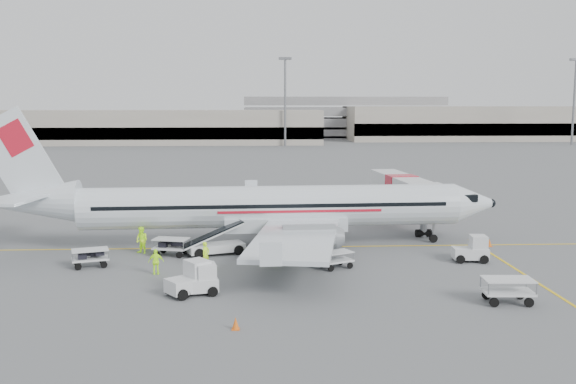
# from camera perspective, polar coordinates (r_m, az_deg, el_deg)

# --- Properties ---
(ground) EXTENTS (360.00, 360.00, 0.00)m
(ground) POSITION_cam_1_polar(r_m,az_deg,el_deg) (47.02, 0.12, -4.92)
(ground) COLOR #56595B
(stripe_lead) EXTENTS (44.00, 0.20, 0.01)m
(stripe_lead) POSITION_cam_1_polar(r_m,az_deg,el_deg) (47.02, 0.12, -4.92)
(stripe_lead) COLOR yellow
(stripe_lead) RESTS_ON ground
(stripe_cross) EXTENTS (0.20, 20.00, 0.01)m
(stripe_cross) POSITION_cam_1_polar(r_m,az_deg,el_deg) (42.47, 20.08, -6.77)
(stripe_cross) COLOR yellow
(stripe_cross) RESTS_ON ground
(terminal_west) EXTENTS (110.00, 22.00, 9.00)m
(terminal_west) POSITION_cam_1_polar(r_m,az_deg,el_deg) (179.90, -14.97, 5.61)
(terminal_west) COLOR gray
(terminal_west) RESTS_ON ground
(terminal_east) EXTENTS (90.00, 26.00, 10.00)m
(terminal_east) POSITION_cam_1_polar(r_m,az_deg,el_deg) (204.15, 18.03, 5.85)
(terminal_east) COLOR gray
(terminal_east) RESTS_ON ground
(parking_garage) EXTENTS (62.00, 24.00, 14.00)m
(parking_garage) POSITION_cam_1_polar(r_m,az_deg,el_deg) (207.66, 4.78, 6.77)
(parking_garage) COLOR slate
(parking_garage) RESTS_ON ground
(treeline) EXTENTS (300.00, 3.00, 6.00)m
(treeline) POSITION_cam_1_polar(r_m,az_deg,el_deg) (220.95, -2.22, 5.81)
(treeline) COLOR black
(treeline) RESTS_ON ground
(mast_center) EXTENTS (3.20, 1.20, 22.00)m
(mast_center) POSITION_cam_1_polar(r_m,az_deg,el_deg) (163.99, -0.26, 7.96)
(mast_center) COLOR slate
(mast_center) RESTS_ON ground
(mast_east) EXTENTS (3.20, 1.20, 22.00)m
(mast_east) POSITION_cam_1_polar(r_m,az_deg,el_deg) (183.36, 24.07, 7.27)
(mast_east) COLOR slate
(mast_east) RESTS_ON ground
(aircraft) EXTENTS (37.49, 30.01, 10.00)m
(aircraft) POSITION_cam_1_polar(r_m,az_deg,el_deg) (46.66, -1.49, 1.21)
(aircraft) COLOR silver
(aircraft) RESTS_ON ground
(jet_bridge) EXTENTS (4.37, 16.38, 4.25)m
(jet_bridge) POSITION_cam_1_polar(r_m,az_deg,el_deg) (56.86, 10.03, -0.66)
(jet_bridge) COLOR silver
(jet_bridge) RESTS_ON ground
(belt_loader) EXTENTS (5.50, 3.53, 2.79)m
(belt_loader) POSITION_cam_1_polar(r_m,az_deg,el_deg) (44.80, -6.44, -3.78)
(belt_loader) COLOR silver
(belt_loader) RESTS_ON ground
(tug_fore) EXTENTS (2.35, 1.47, 1.75)m
(tug_fore) POSITION_cam_1_polar(r_m,az_deg,el_deg) (44.30, 15.90, -4.85)
(tug_fore) COLOR silver
(tug_fore) RESTS_ON ground
(tug_mid) EXTENTS (2.41, 1.69, 1.70)m
(tug_mid) POSITION_cam_1_polar(r_m,az_deg,el_deg) (35.68, -8.06, -7.69)
(tug_mid) COLOR silver
(tug_mid) RESTS_ON ground
(tug_aft) EXTENTS (2.74, 2.53, 1.85)m
(tug_aft) POSITION_cam_1_polar(r_m,az_deg,el_deg) (35.68, -8.81, -7.59)
(tug_aft) COLOR silver
(tug_aft) RESTS_ON ground
(cart_loaded_a) EXTENTS (2.60, 1.89, 1.22)m
(cart_loaded_a) POSITION_cam_1_polar(r_m,az_deg,el_deg) (44.99, -10.35, -4.83)
(cart_loaded_a) COLOR silver
(cart_loaded_a) RESTS_ON ground
(cart_loaded_b) EXTENTS (2.55, 1.95, 1.18)m
(cart_loaded_b) POSITION_cam_1_polar(r_m,az_deg,el_deg) (43.12, -17.16, -5.63)
(cart_loaded_b) COLOR silver
(cart_loaded_b) RESTS_ON ground
(cart_empty_a) EXTENTS (2.42, 2.04, 1.09)m
(cart_empty_a) POSITION_cam_1_polar(r_m,az_deg,el_deg) (41.05, 4.27, -6.03)
(cart_empty_a) COLOR silver
(cart_empty_a) RESTS_ON ground
(cart_empty_b) EXTENTS (2.65, 1.66, 1.34)m
(cart_empty_b) POSITION_cam_1_polar(r_m,az_deg,el_deg) (35.78, 18.95, -8.30)
(cart_empty_b) COLOR silver
(cart_empty_b) RESTS_ON ground
(cone_nose) EXTENTS (0.36, 0.36, 0.59)m
(cone_nose) POSITION_cam_1_polar(r_m,az_deg,el_deg) (49.44, 17.47, -4.31)
(cone_nose) COLOR #DF5C12
(cone_nose) RESTS_ON ground
(cone_port) EXTENTS (0.39, 0.39, 0.63)m
(cone_port) POSITION_cam_1_polar(r_m,az_deg,el_deg) (63.13, -2.95, -1.39)
(cone_port) COLOR #DF5C12
(cone_port) RESTS_ON ground
(cone_stbd) EXTENTS (0.37, 0.37, 0.60)m
(cone_stbd) POSITION_cam_1_polar(r_m,az_deg,el_deg) (30.30, -4.68, -11.54)
(cone_stbd) COLOR #DF5C12
(cone_stbd) RESTS_ON ground
(crew_a) EXTENTS (0.69, 0.72, 1.66)m
(crew_a) POSITION_cam_1_polar(r_m,az_deg,el_deg) (41.39, -7.33, -5.55)
(crew_a) COLOR #C1FF1E
(crew_a) RESTS_ON ground
(crew_b) EXTENTS (1.16, 1.09, 1.88)m
(crew_b) POSITION_cam_1_polar(r_m,az_deg,el_deg) (46.00, -12.87, -4.20)
(crew_b) COLOR #C1FF1E
(crew_b) RESTS_ON ground
(crew_c) EXTENTS (1.34, 1.36, 1.88)m
(crew_c) POSITION_cam_1_polar(r_m,az_deg,el_deg) (42.14, -1.10, -5.10)
(crew_c) COLOR #C1FF1E
(crew_c) RESTS_ON ground
(crew_d) EXTENTS (0.96, 0.45, 1.60)m
(crew_d) POSITION_cam_1_polar(r_m,az_deg,el_deg) (40.23, -11.65, -6.09)
(crew_d) COLOR #C1FF1E
(crew_d) RESTS_ON ground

